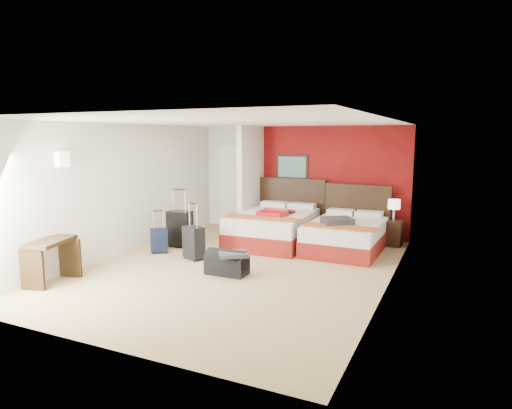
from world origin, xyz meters
The scene contains 17 objects.
ground centered at (0.00, 0.00, 0.00)m, with size 6.50×6.50×0.00m, color tan.
room_walls centered at (-1.40, 1.42, 1.26)m, with size 5.02×6.52×2.50m.
red_accent_panel centered at (0.75, 3.23, 1.25)m, with size 3.50×0.04×2.50m, color maroon.
partition_wall centered at (-1.00, 2.61, 1.25)m, with size 0.12×1.20×2.50m, color silver.
entry_door centered at (-1.75, 3.20, 1.02)m, with size 0.82×0.06×2.05m, color silver.
bed_left centered at (-0.14, 1.91, 0.32)m, with size 1.51×2.16×0.65m, color white.
bed_right centered at (1.41, 1.92, 0.29)m, with size 1.36×1.94×0.58m, color white.
red_suitcase_open centered at (-0.04, 1.81, 0.70)m, with size 0.56×0.77×0.10m, color maroon.
jacket_bundle centered at (1.31, 1.62, 0.65)m, with size 0.55×0.44×0.13m, color #323236.
nightstand centered at (2.20, 2.78, 0.26)m, with size 0.38×0.38×0.53m, color black.
table_lamp centered at (2.20, 2.78, 0.75)m, with size 0.25×0.25×0.44m, color white.
suitcase_black centered at (-1.77, 0.82, 0.36)m, with size 0.48×0.30×0.72m, color black.
suitcase_charcoal centered at (-1.00, 0.14, 0.29)m, with size 0.40×0.24×0.58m, color black.
suitcase_navy centered at (-1.86, 0.24, 0.23)m, with size 0.33×0.20×0.45m, color black.
duffel_bag centered at (-0.01, -0.41, 0.17)m, with size 0.68×0.36×0.34m, color black.
jacket_draped centered at (0.14, -0.46, 0.37)m, with size 0.46×0.39×0.06m, color #3C3C41.
desk centered at (-2.25, -1.94, 0.35)m, with size 0.41×0.83×0.69m, color #312110.
Camera 1 is at (3.40, -6.64, 2.26)m, focal length 31.12 mm.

